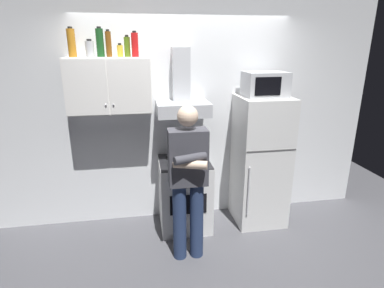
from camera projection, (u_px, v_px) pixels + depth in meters
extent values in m
plane|color=#4C4C51|center=(192.00, 236.00, 3.70)|extent=(7.00, 7.00, 0.00)
cube|color=white|center=(184.00, 114.00, 3.85)|extent=(4.80, 0.10, 2.70)
cube|color=white|center=(110.00, 85.00, 3.39)|extent=(0.90, 0.34, 0.60)
cube|color=white|center=(86.00, 88.00, 3.19)|extent=(0.43, 0.01, 0.58)
cube|color=white|center=(130.00, 87.00, 3.26)|extent=(0.43, 0.01, 0.58)
sphere|color=#B2B2B7|center=(106.00, 105.00, 3.26)|extent=(0.02, 0.02, 0.02)
sphere|color=#B2B2B7|center=(113.00, 105.00, 3.27)|extent=(0.02, 0.02, 0.02)
cube|color=silver|center=(185.00, 194.00, 3.80)|extent=(0.60, 0.60, 0.85)
cube|color=black|center=(184.00, 161.00, 3.66)|extent=(0.59, 0.59, 0.01)
cube|color=black|center=(188.00, 204.00, 3.50)|extent=(0.42, 0.01, 0.24)
cylinder|color=black|center=(175.00, 165.00, 3.53)|extent=(0.16, 0.16, 0.01)
cylinder|color=black|center=(197.00, 164.00, 3.57)|extent=(0.16, 0.16, 0.01)
cylinder|color=black|center=(172.00, 158.00, 3.75)|extent=(0.16, 0.16, 0.01)
cylinder|color=black|center=(193.00, 156.00, 3.79)|extent=(0.16, 0.16, 0.01)
cylinder|color=black|center=(170.00, 178.00, 3.36)|extent=(0.04, 0.02, 0.04)
cylinder|color=black|center=(182.00, 177.00, 3.38)|extent=(0.04, 0.02, 0.04)
cylinder|color=black|center=(195.00, 176.00, 3.40)|extent=(0.04, 0.02, 0.04)
cylinder|color=black|center=(206.00, 175.00, 3.42)|extent=(0.04, 0.02, 0.04)
cube|color=#B7BABF|center=(183.00, 109.00, 3.55)|extent=(0.60, 0.44, 0.15)
cube|color=#B7BABF|center=(181.00, 74.00, 3.57)|extent=(0.20, 0.16, 0.60)
cube|color=silver|center=(260.00, 161.00, 3.83)|extent=(0.60, 0.60, 1.60)
cube|color=#4C4C4C|center=(272.00, 151.00, 3.48)|extent=(0.59, 0.01, 0.01)
cylinder|color=silver|center=(248.00, 191.00, 3.57)|extent=(0.02, 0.02, 0.60)
cube|color=#B7BABF|center=(265.00, 84.00, 3.56)|extent=(0.48, 0.36, 0.28)
cube|color=black|center=(268.00, 86.00, 3.39)|extent=(0.30, 0.01, 0.20)
cylinder|color=navy|center=(180.00, 222.00, 3.21)|extent=(0.14, 0.14, 0.85)
cylinder|color=navy|center=(197.00, 220.00, 3.24)|extent=(0.14, 0.14, 0.85)
cube|color=#3F3F47|center=(188.00, 157.00, 3.01)|extent=(0.38, 0.20, 0.56)
cylinder|color=#3F3F47|center=(190.00, 158.00, 2.87)|extent=(0.33, 0.17, 0.08)
cylinder|color=beige|center=(190.00, 164.00, 2.88)|extent=(0.33, 0.17, 0.08)
sphere|color=beige|center=(188.00, 116.00, 2.88)|extent=(0.20, 0.20, 0.20)
cylinder|color=#B2B5BA|center=(90.00, 49.00, 3.22)|extent=(0.09, 0.09, 0.16)
cylinder|color=black|center=(89.00, 40.00, 3.20)|extent=(0.05, 0.05, 0.02)
cylinder|color=#4C6B19|center=(127.00, 47.00, 3.29)|extent=(0.06, 0.06, 0.20)
cylinder|color=black|center=(127.00, 36.00, 3.25)|extent=(0.04, 0.04, 0.02)
cylinder|color=gold|center=(120.00, 51.00, 3.28)|extent=(0.06, 0.06, 0.12)
cylinder|color=black|center=(120.00, 44.00, 3.26)|extent=(0.03, 0.03, 0.02)
cylinder|color=red|center=(135.00, 45.00, 3.27)|extent=(0.07, 0.07, 0.24)
cylinder|color=black|center=(134.00, 32.00, 3.23)|extent=(0.04, 0.04, 0.02)
cylinder|color=brown|center=(109.00, 44.00, 3.27)|extent=(0.06, 0.06, 0.26)
cylinder|color=black|center=(108.00, 30.00, 3.23)|extent=(0.03, 0.03, 0.02)
cylinder|color=#B7721E|center=(72.00, 43.00, 3.19)|extent=(0.08, 0.08, 0.28)
cylinder|color=black|center=(70.00, 28.00, 3.15)|extent=(0.04, 0.04, 0.02)
cylinder|color=#19471E|center=(100.00, 43.00, 3.26)|extent=(0.08, 0.08, 0.28)
cylinder|color=black|center=(99.00, 27.00, 3.21)|extent=(0.04, 0.04, 0.02)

